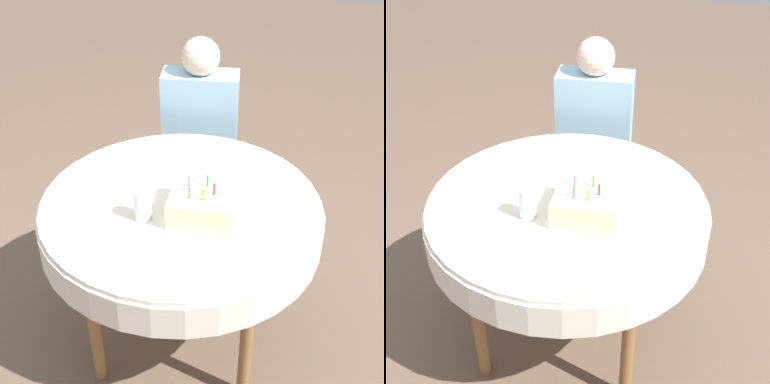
% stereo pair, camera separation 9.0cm
% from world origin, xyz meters
% --- Properties ---
extents(ground_plane, '(12.00, 12.00, 0.00)m').
position_xyz_m(ground_plane, '(0.00, 0.00, 0.00)').
color(ground_plane, brown).
extents(dining_table, '(1.12, 1.12, 0.75)m').
position_xyz_m(dining_table, '(0.00, 0.00, 0.66)').
color(dining_table, silver).
rests_on(dining_table, ground_plane).
extents(chair, '(0.42, 0.42, 0.87)m').
position_xyz_m(chair, '(-0.04, 0.86, 0.47)').
color(chair, brown).
rests_on(chair, ground_plane).
extents(person, '(0.39, 0.29, 1.13)m').
position_xyz_m(person, '(-0.04, 0.77, 0.67)').
color(person, beige).
rests_on(person, ground_plane).
extents(napkin, '(0.29, 0.29, 0.00)m').
position_xyz_m(napkin, '(0.10, -0.08, 0.75)').
color(napkin, white).
rests_on(napkin, dining_table).
extents(birthday_cake, '(0.24, 0.24, 0.15)m').
position_xyz_m(birthday_cake, '(0.10, -0.08, 0.80)').
color(birthday_cake, beige).
rests_on(birthday_cake, dining_table).
extents(drinking_glass, '(0.06, 0.06, 0.12)m').
position_xyz_m(drinking_glass, '(-0.12, -0.14, 0.81)').
color(drinking_glass, silver).
rests_on(drinking_glass, dining_table).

